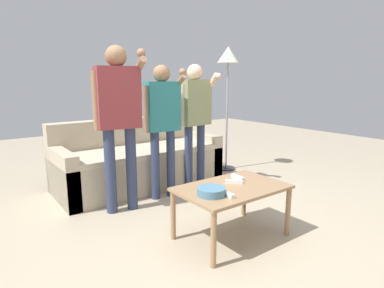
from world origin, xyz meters
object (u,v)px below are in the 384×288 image
object	(u,v)px
couch	(139,162)
game_remote_wand_far	(238,177)
coffee_table	(232,193)
player_right	(195,112)
snack_bowl	(211,191)
player_center	(162,116)
game_remote_wand_near	(234,182)
game_remote_nunchuk	(213,187)
player_left	(118,110)
game_remote_wand_spare	(227,194)
floor_lamp	(228,66)

from	to	relation	value
couch	game_remote_wand_far	xyz separation A→B (m)	(0.17, -1.60, 0.17)
coffee_table	player_right	world-z (taller)	player_right
snack_bowl	player_center	bearing A→B (deg)	75.74
couch	snack_bowl	xyz separation A→B (m)	(-0.29, -1.77, 0.18)
game_remote_wand_near	game_remote_nunchuk	bearing A→B (deg)	-175.41
player_left	player_right	distance (m)	1.06
player_right	game_remote_wand_near	world-z (taller)	player_right
game_remote_nunchuk	player_left	size ratio (longest dim) A/B	0.05
game_remote_nunchuk	player_center	world-z (taller)	player_center
player_right	game_remote_wand_far	bearing A→B (deg)	-107.97
snack_bowl	game_remote_wand_near	bearing A→B (deg)	17.27
couch	game_remote_nunchuk	bearing A→B (deg)	-96.87
coffee_table	game_remote_wand_spare	bearing A→B (deg)	-142.84
snack_bowl	player_center	xyz separation A→B (m)	(0.31, 1.21, 0.45)
coffee_table	couch	bearing A→B (deg)	89.34
game_remote_nunchuk	player_center	distance (m)	1.23
coffee_table	game_remote_wand_spare	size ratio (longest dim) A/B	5.74
snack_bowl	game_remote_wand_spare	size ratio (longest dim) A/B	1.39
snack_bowl	game_remote_wand_far	distance (m)	0.49
snack_bowl	player_right	xyz separation A→B (m)	(0.81, 1.29, 0.46)
couch	snack_bowl	size ratio (longest dim) A/B	9.23
game_remote_wand_far	coffee_table	bearing A→B (deg)	-146.60
player_right	couch	bearing A→B (deg)	137.40
game_remote_nunchuk	game_remote_wand_near	xyz separation A→B (m)	(0.25, 0.02, -0.01)
snack_bowl	game_remote_nunchuk	world-z (taller)	snack_bowl
snack_bowl	player_center	world-z (taller)	player_center
game_remote_wand_spare	player_right	bearing A→B (deg)	62.13
player_right	game_remote_wand_near	distance (m)	1.36
couch	player_right	xyz separation A→B (m)	(0.53, -0.49, 0.64)
coffee_table	snack_bowl	world-z (taller)	snack_bowl
snack_bowl	player_right	size ratio (longest dim) A/B	0.15
couch	floor_lamp	distance (m)	1.85
floor_lamp	game_remote_wand_spare	size ratio (longest dim) A/B	11.32
couch	game_remote_wand_spare	distance (m)	1.88
couch	game_remote_wand_spare	bearing A→B (deg)	-96.10
player_right	game_remote_wand_spare	size ratio (longest dim) A/B	9.56
game_remote_wand_spare	floor_lamp	bearing A→B (deg)	47.66
player_left	player_right	xyz separation A→B (m)	(1.05, 0.16, -0.09)
game_remote_nunchuk	player_right	bearing A→B (deg)	58.76
game_remote_wand_spare	snack_bowl	bearing A→B (deg)	136.74
floor_lamp	player_right	xyz separation A→B (m)	(-0.86, -0.37, -0.56)
snack_bowl	game_remote_wand_far	xyz separation A→B (m)	(0.45, 0.17, -0.01)
player_center	player_right	xyz separation A→B (m)	(0.51, 0.08, 0.01)
game_remote_wand_spare	game_remote_wand_far	bearing A→B (deg)	35.29
game_remote_wand_near	game_remote_wand_spare	world-z (taller)	same
player_right	game_remote_wand_spare	distance (m)	1.62
player_left	game_remote_wand_near	bearing A→B (deg)	-61.01
floor_lamp	player_left	distance (m)	2.04
couch	game_remote_nunchuk	distance (m)	1.71
player_left	player_right	size ratio (longest dim) A/B	1.09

